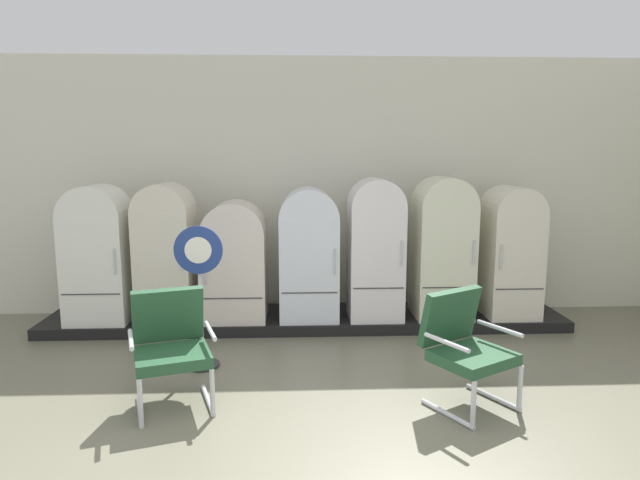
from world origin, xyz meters
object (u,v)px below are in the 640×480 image
Objects in this scene: refrigerator_6 at (510,247)px; sign_stand at (200,300)px; refrigerator_3 at (309,250)px; armchair_left at (171,343)px; refrigerator_5 at (442,243)px; refrigerator_0 at (98,250)px; refrigerator_1 at (166,248)px; armchair_right at (464,343)px; refrigerator_2 at (235,258)px; refrigerator_4 at (375,244)px.

refrigerator_6 reaches higher than sign_stand.
refrigerator_3 is 1.61× the size of armchair_left.
refrigerator_6 is at bearing 28.63° from armchair_left.
refrigerator_0 is at bearing -179.69° from refrigerator_5.
armchair_right is at bearing -35.73° from refrigerator_1.
armchair_left is at bearing -57.48° from refrigerator_0.
refrigerator_3 is 1.10× the size of sign_stand.
refrigerator_5 reaches higher than refrigerator_2.
refrigerator_1 is 4.00m from refrigerator_6.
refrigerator_2 is 1.63m from refrigerator_4.
armchair_right is at bearing -77.57° from refrigerator_4.
refrigerator_4 is at bearing -0.11° from refrigerator_0.
refrigerator_2 is 2.41m from refrigerator_5.
refrigerator_5 is at bearing 35.28° from armchair_left.
refrigerator_0 is 0.95× the size of refrigerator_5.
refrigerator_0 is at bearing 179.93° from refrigerator_3.
sign_stand is (0.12, 0.75, 0.15)m from armchair_left.
refrigerator_6 is (2.37, 0.02, 0.01)m from refrigerator_3.
refrigerator_0 reaches higher than refrigerator_6.
refrigerator_4 is at bearing -179.03° from refrigerator_6.
refrigerator_2 is 0.99× the size of sign_stand.
sign_stand reaches higher than armchair_right.
refrigerator_3 is 1.58m from sign_stand.
refrigerator_6 reaches higher than refrigerator_2.
refrigerator_2 is (1.54, 0.01, -0.11)m from refrigerator_0.
sign_stand is (-1.82, -1.15, -0.32)m from refrigerator_4.
refrigerator_1 reaches higher than refrigerator_3.
refrigerator_1 is at bearing -179.98° from refrigerator_5.
refrigerator_3 is (0.85, -0.01, 0.09)m from refrigerator_2.
refrigerator_1 is 0.97× the size of refrigerator_4.
refrigerator_0 is 1.03× the size of refrigerator_3.
refrigerator_4 is 1.60m from refrigerator_6.
refrigerator_6 is at bearing 0.01° from refrigerator_1.
refrigerator_4 is 0.79m from refrigerator_5.
sign_stand is (-2.61, -1.18, -0.33)m from refrigerator_5.
sign_stand is at bearing 81.20° from armchair_left.
armchair_left is (-0.32, -1.92, -0.32)m from refrigerator_2.
refrigerator_0 is 4.16m from armchair_right.
refrigerator_4 reaches higher than refrigerator_6.
refrigerator_0 reaches higher than armchair_right.
refrigerator_1 is at bearing 179.10° from refrigerator_2.
refrigerator_0 is 3.16m from refrigerator_4.
sign_stand reaches higher than armchair_left.
refrigerator_4 is 1.18× the size of sign_stand.
refrigerator_5 is 1.07× the size of refrigerator_6.
armchair_left is 0.68× the size of sign_stand.
refrigerator_5 is at bearing 24.28° from sign_stand.
refrigerator_2 is 2.92m from armchair_right.
refrigerator_3 is 1.61× the size of armchair_right.
refrigerator_2 reaches higher than armchair_right.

